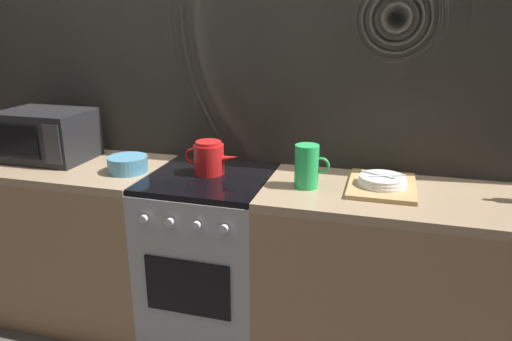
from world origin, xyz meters
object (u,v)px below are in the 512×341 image
microwave (47,135)px  dish_pile (382,183)px  stove_unit (211,258)px  mixing_bowl (128,164)px  pitcher (307,166)px  kettle (209,158)px

microwave → dish_pile: size_ratio=1.15×
stove_unit → dish_pile: dish_pile is taller
mixing_bowl → dish_pile: 1.25m
mixing_bowl → pitcher: (0.91, 0.02, 0.06)m
mixing_bowl → stove_unit: bearing=6.2°
stove_unit → dish_pile: bearing=3.6°
pitcher → dish_pile: bearing=13.0°
stove_unit → mixing_bowl: mixing_bowl is taller
microwave → mixing_bowl: (0.54, -0.09, -0.10)m
kettle → microwave: bearing=179.7°
microwave → kettle: 0.95m
microwave → mixing_bowl: size_ratio=2.30×
stove_unit → pitcher: bearing=-2.9°
stove_unit → dish_pile: 0.96m
stove_unit → pitcher: 0.74m
microwave → pitcher: bearing=-2.8°
dish_pile → stove_unit: bearing=-176.4°
kettle → mixing_bowl: kettle is taller
stove_unit → microwave: 1.12m
mixing_bowl → dish_pile: size_ratio=0.50×
pitcher → stove_unit: bearing=177.1°
microwave → pitcher: microwave is taller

